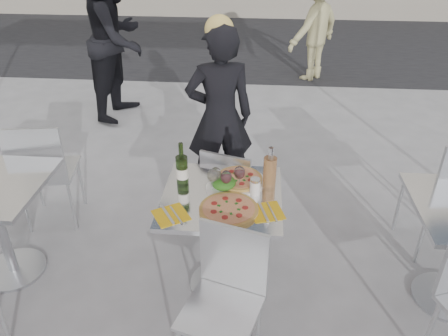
# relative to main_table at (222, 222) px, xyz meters

# --- Properties ---
(ground) EXTENTS (80.00, 80.00, 0.00)m
(ground) POSITION_rel_main_table_xyz_m (0.00, 0.00, -0.54)
(ground) COLOR slate
(street_asphalt) EXTENTS (24.00, 5.00, 0.00)m
(street_asphalt) POSITION_rel_main_table_xyz_m (0.00, 6.50, -0.54)
(street_asphalt) COLOR black
(street_asphalt) RESTS_ON ground
(main_table) EXTENTS (0.72, 0.72, 0.75)m
(main_table) POSITION_rel_main_table_xyz_m (0.00, 0.00, 0.00)
(main_table) COLOR #B7BABF
(main_table) RESTS_ON ground
(chair_far) EXTENTS (0.47, 0.47, 0.81)m
(chair_far) POSITION_rel_main_table_xyz_m (0.02, 0.47, -0.06)
(chair_far) COLOR silver
(chair_far) RESTS_ON ground
(chair_near) EXTENTS (0.48, 0.49, 0.85)m
(chair_near) POSITION_rel_main_table_xyz_m (0.07, -0.52, -0.04)
(chair_near) COLOR silver
(chair_near) RESTS_ON ground
(side_chair_lfar) EXTENTS (0.49, 0.50, 0.92)m
(side_chair_lfar) POSITION_rel_main_table_xyz_m (-1.42, 0.55, 0.01)
(side_chair_lfar) COLOR silver
(side_chair_lfar) RESTS_ON ground
(woman_diner) EXTENTS (0.63, 0.49, 1.53)m
(woman_diner) POSITION_rel_main_table_xyz_m (-0.12, 1.10, 0.23)
(woman_diner) COLOR black
(woman_diner) RESTS_ON ground
(pedestrian_a) EXTENTS (0.86, 1.02, 1.87)m
(pedestrian_a) POSITION_rel_main_table_xyz_m (-1.47, 2.83, 0.40)
(pedestrian_a) COLOR black
(pedestrian_a) RESTS_ON ground
(pedestrian_b) EXTENTS (1.09, 1.14, 1.55)m
(pedestrian_b) POSITION_rel_main_table_xyz_m (0.95, 4.37, 0.24)
(pedestrian_b) COLOR tan
(pedestrian_b) RESTS_ON ground
(pizza_near) EXTENTS (0.34, 0.34, 0.02)m
(pizza_near) POSITION_rel_main_table_xyz_m (0.05, -0.16, 0.22)
(pizza_near) COLOR tan
(pizza_near) RESTS_ON main_table
(pizza_far) EXTENTS (0.33, 0.33, 0.03)m
(pizza_far) POSITION_rel_main_table_xyz_m (0.09, 0.16, 0.23)
(pizza_far) COLOR white
(pizza_far) RESTS_ON main_table
(salad_plate) EXTENTS (0.22, 0.22, 0.09)m
(salad_plate) POSITION_rel_main_table_xyz_m (0.00, 0.07, 0.25)
(salad_plate) COLOR white
(salad_plate) RESTS_ON main_table
(wine_bottle) EXTENTS (0.07, 0.08, 0.29)m
(wine_bottle) POSITION_rel_main_table_xyz_m (-0.25, 0.09, 0.32)
(wine_bottle) COLOR #2F4A1B
(wine_bottle) RESTS_ON main_table
(carafe) EXTENTS (0.08, 0.08, 0.29)m
(carafe) POSITION_rel_main_table_xyz_m (0.28, 0.09, 0.33)
(carafe) COLOR tan
(carafe) RESTS_ON main_table
(sugar_shaker) EXTENTS (0.06, 0.06, 0.11)m
(sugar_shaker) POSITION_rel_main_table_xyz_m (0.20, 0.03, 0.26)
(sugar_shaker) COLOR white
(sugar_shaker) RESTS_ON main_table
(wineglass_white_a) EXTENTS (0.07, 0.07, 0.16)m
(wineglass_white_a) POSITION_rel_main_table_xyz_m (-0.04, 0.06, 0.32)
(wineglass_white_a) COLOR white
(wineglass_white_a) RESTS_ON main_table
(wineglass_white_b) EXTENTS (0.07, 0.07, 0.16)m
(wineglass_white_b) POSITION_rel_main_table_xyz_m (-0.06, 0.03, 0.32)
(wineglass_white_b) COLOR white
(wineglass_white_b) RESTS_ON main_table
(wineglass_red_a) EXTENTS (0.07, 0.07, 0.16)m
(wineglass_red_a) POSITION_rel_main_table_xyz_m (0.02, 0.02, 0.32)
(wineglass_red_a) COLOR white
(wineglass_red_a) RESTS_ON main_table
(wineglass_red_b) EXTENTS (0.07, 0.07, 0.16)m
(wineglass_red_b) POSITION_rel_main_table_xyz_m (0.10, 0.08, 0.32)
(wineglass_red_b) COLOR white
(wineglass_red_b) RESTS_ON main_table
(napkin_left) EXTENTS (0.25, 0.25, 0.01)m
(napkin_left) POSITION_rel_main_table_xyz_m (-0.27, -0.23, 0.21)
(napkin_left) COLOR gold
(napkin_left) RESTS_ON main_table
(napkin_right) EXTENTS (0.22, 0.22, 0.01)m
(napkin_right) POSITION_rel_main_table_xyz_m (0.27, -0.15, 0.21)
(napkin_right) COLOR gold
(napkin_right) RESTS_ON main_table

